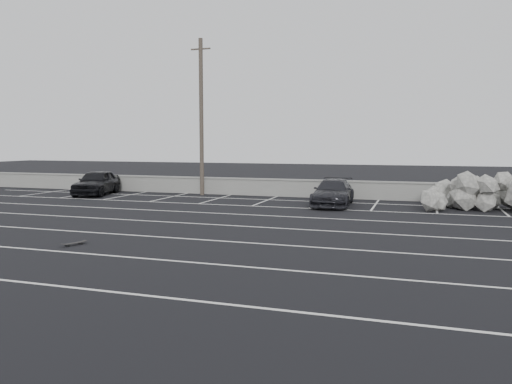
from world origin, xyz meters
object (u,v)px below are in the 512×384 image
(utility_pole, at_px, (201,117))
(skateboard, at_px, (74,243))
(car_right, at_px, (333,193))
(riprap_pile, at_px, (472,198))
(car_left, at_px, (97,182))
(trash_bin, at_px, (463,195))

(utility_pole, distance_m, skateboard, 16.22)
(car_right, height_order, utility_pole, utility_pole)
(utility_pole, xyz_separation_m, riprap_pile, (15.34, -1.99, -4.27))
(car_right, relative_size, riprap_pile, 0.81)
(car_left, height_order, skateboard, car_left)
(car_right, bearing_deg, riprap_pile, 3.02)
(car_left, distance_m, car_right, 14.97)
(trash_bin, bearing_deg, riprap_pile, -79.07)
(riprap_pile, bearing_deg, car_right, -174.75)
(riprap_pile, relative_size, skateboard, 8.32)
(car_left, bearing_deg, riprap_pile, -14.65)
(riprap_pile, height_order, skateboard, riprap_pile)
(car_left, distance_m, utility_pole, 7.76)
(car_left, relative_size, car_right, 0.98)
(trash_bin, bearing_deg, utility_pole, 178.51)
(car_right, height_order, riprap_pile, riprap_pile)
(riprap_pile, bearing_deg, utility_pole, 172.59)
(utility_pole, xyz_separation_m, skateboard, (2.48, -15.30, -4.77))
(car_left, height_order, utility_pole, utility_pole)
(car_left, xyz_separation_m, trash_bin, (21.37, 1.51, -0.26))
(trash_bin, bearing_deg, car_left, -175.95)
(trash_bin, xyz_separation_m, skateboard, (-12.55, -14.91, -0.45))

